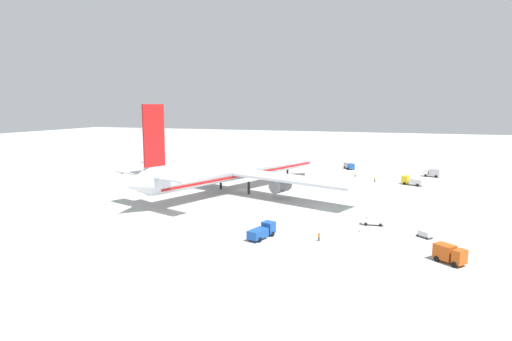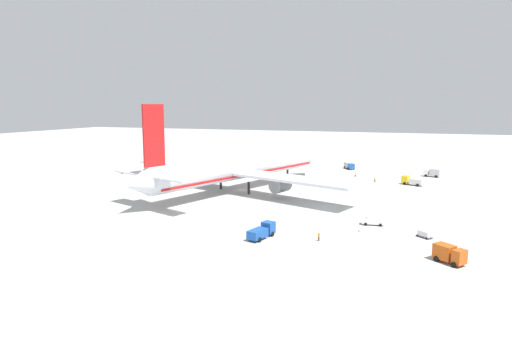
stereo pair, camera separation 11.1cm
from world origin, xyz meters
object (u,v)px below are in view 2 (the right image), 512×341
object	(u,v)px
service_truck_2	(349,165)
service_van	(373,220)
baggage_cart_2	(125,171)
airliner	(239,168)
service_truck_3	(449,254)
service_truck_4	(262,231)
baggage_cart_1	(424,234)
service_truck_0	(412,181)
ground_worker_2	(375,179)
baggage_cart_0	(170,167)
traffic_cone_1	(254,169)
ground_worker_1	(355,175)
ground_worker_0	(319,237)
traffic_cone_0	(359,230)
service_truck_1	(432,172)

from	to	relation	value
service_truck_2	service_van	xyz separation A→B (m)	(-80.98, -15.55, -0.36)
baggage_cart_2	airliner	bearing A→B (deg)	-107.48
service_truck_3	service_truck_4	world-z (taller)	service_truck_3
airliner	baggage_cart_1	size ratio (longest dim) A/B	25.40
service_truck_0	service_van	size ratio (longest dim) A/B	1.48
service_truck_3	ground_worker_2	size ratio (longest dim) A/B	2.92
baggage_cart_0	ground_worker_2	distance (m)	78.44
service_truck_0	baggage_cart_1	xyz separation A→B (m)	(-57.36, -2.03, -0.69)
traffic_cone_1	baggage_cart_0	bearing A→B (deg)	109.42
baggage_cart_0	baggage_cart_1	distance (m)	110.95
baggage_cart_0	ground_worker_1	xyz separation A→B (m)	(5.61, -71.08, 0.06)
service_truck_3	baggage_cart_1	distance (m)	13.54
baggage_cart_0	ground_worker_0	bearing A→B (deg)	-134.01
ground_worker_1	traffic_cone_1	xyz separation A→B (m)	(5.39, 39.88, -0.54)
service_truck_0	baggage_cart_2	bearing A→B (deg)	95.56
ground_worker_2	traffic_cone_0	bearing A→B (deg)	-178.69
service_van	baggage_cart_0	world-z (taller)	service_van
service_truck_3	traffic_cone_0	world-z (taller)	service_truck_3
service_truck_4	baggage_cart_1	xyz separation A→B (m)	(10.49, -29.08, -0.62)
traffic_cone_0	service_van	bearing A→B (deg)	-20.61
service_truck_2	ground_worker_2	size ratio (longest dim) A/B	3.80
baggage_cart_2	ground_worker_1	distance (m)	83.96
service_truck_2	service_truck_3	size ratio (longest dim) A/B	1.30
service_van	baggage_cart_1	xyz separation A→B (m)	(-5.83, -9.92, -0.31)
service_truck_4	traffic_cone_0	size ratio (longest dim) A/B	12.96
service_truck_0	ground_worker_0	bearing A→B (deg)	165.95
service_truck_1	ground_worker_0	size ratio (longest dim) A/B	3.48
service_truck_0	service_truck_3	world-z (taller)	service_truck_3
service_truck_1	service_van	bearing A→B (deg)	168.35
baggage_cart_1	ground_worker_0	distance (m)	20.51
airliner	baggage_cart_1	world-z (taller)	airliner
ground_worker_1	traffic_cone_1	distance (m)	40.25
service_truck_1	traffic_cone_1	world-z (taller)	service_truck_1
airliner	ground_worker_2	size ratio (longest dim) A/B	43.86
traffic_cone_1	service_truck_4	bearing A→B (deg)	-159.27
service_van	baggage_cart_0	size ratio (longest dim) A/B	1.45
service_truck_1	service_truck_4	bearing A→B (deg)	158.84
service_truck_1	traffic_cone_0	xyz separation A→B (m)	(-76.95, 16.88, -1.33)
service_truck_2	baggage_cart_0	distance (m)	70.88
service_van	ground_worker_2	distance (m)	53.85
ground_worker_0	traffic_cone_0	distance (m)	10.73
traffic_cone_1	baggage_cart_2	bearing A→B (deg)	121.55
service_truck_0	service_truck_4	size ratio (longest dim) A/B	0.96
service_truck_1	baggage_cart_2	world-z (taller)	service_truck_1
service_truck_0	ground_worker_1	bearing A→B (deg)	61.08
service_truck_3	service_van	bearing A→B (deg)	34.76
service_truck_3	service_van	world-z (taller)	service_truck_3
baggage_cart_0	baggage_cart_1	bearing A→B (deg)	-124.06
service_truck_0	baggage_cart_0	bearing A→B (deg)	86.96
service_truck_0	traffic_cone_0	xyz separation A→B (m)	(-57.49, 10.14, -1.14)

